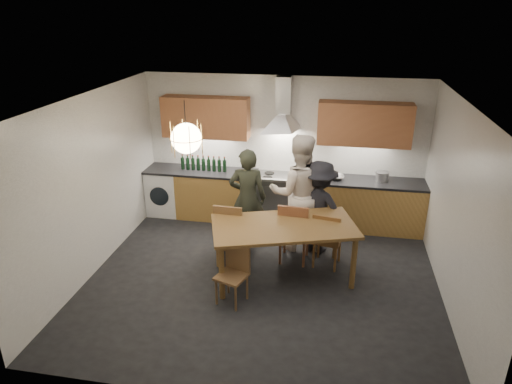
% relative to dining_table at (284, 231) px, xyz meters
% --- Properties ---
extents(ground, '(5.00, 5.00, 0.00)m').
position_rel_dining_table_xyz_m(ground, '(-0.28, -0.12, -0.75)').
color(ground, black).
rests_on(ground, ground).
extents(room_shell, '(5.02, 4.52, 2.61)m').
position_rel_dining_table_xyz_m(room_shell, '(-0.28, -0.12, 0.96)').
color(room_shell, white).
rests_on(room_shell, ground).
extents(counter_run, '(5.00, 0.62, 0.90)m').
position_rel_dining_table_xyz_m(counter_run, '(-0.26, 1.83, -0.30)').
color(counter_run, tan).
rests_on(counter_run, ground).
extents(range_stove, '(0.90, 0.60, 0.92)m').
position_rel_dining_table_xyz_m(range_stove, '(-0.28, 1.83, -0.31)').
color(range_stove, silver).
rests_on(range_stove, ground).
extents(wall_fixtures, '(4.30, 0.54, 1.10)m').
position_rel_dining_table_xyz_m(wall_fixtures, '(-0.28, 1.95, 1.12)').
color(wall_fixtures, '#B87246').
rests_on(wall_fixtures, ground).
extents(pendant_lamp, '(0.43, 0.43, 0.70)m').
position_rel_dining_table_xyz_m(pendant_lamp, '(-1.28, -0.22, 1.35)').
color(pendant_lamp, black).
rests_on(pendant_lamp, ground).
extents(dining_table, '(2.21, 1.57, 0.85)m').
position_rel_dining_table_xyz_m(dining_table, '(0.00, 0.00, 0.00)').
color(dining_table, brown).
rests_on(dining_table, ground).
extents(chair_back_left, '(0.45, 0.45, 0.97)m').
position_rel_dining_table_xyz_m(chair_back_left, '(-0.86, 0.31, -0.19)').
color(chair_back_left, brown).
rests_on(chair_back_left, ground).
extents(chair_back_mid, '(0.48, 0.48, 1.00)m').
position_rel_dining_table_xyz_m(chair_back_mid, '(0.10, 0.42, -0.18)').
color(chair_back_mid, brown).
rests_on(chair_back_mid, ground).
extents(chair_back_right, '(0.47, 0.47, 0.90)m').
position_rel_dining_table_xyz_m(chair_back_right, '(0.60, 0.37, -0.23)').
color(chair_back_right, brown).
rests_on(chair_back_right, ground).
extents(chair_front, '(0.47, 0.47, 0.82)m').
position_rel_dining_table_xyz_m(chair_front, '(-0.57, -0.66, -0.28)').
color(chair_front, brown).
rests_on(chair_front, ground).
extents(person_left, '(0.63, 0.45, 1.65)m').
position_rel_dining_table_xyz_m(person_left, '(-0.70, 0.89, 0.08)').
color(person_left, black).
rests_on(person_left, ground).
extents(person_mid, '(1.04, 0.88, 1.91)m').
position_rel_dining_table_xyz_m(person_mid, '(0.11, 0.95, 0.21)').
color(person_mid, beige).
rests_on(person_mid, ground).
extents(person_right, '(1.11, 0.86, 1.52)m').
position_rel_dining_table_xyz_m(person_right, '(0.45, 0.88, 0.01)').
color(person_right, black).
rests_on(person_right, ground).
extents(mixing_bowl, '(0.30, 0.30, 0.07)m').
position_rel_dining_table_xyz_m(mixing_bowl, '(0.69, 1.83, 0.18)').
color(mixing_bowl, '#B2B2B5').
rests_on(mixing_bowl, counter_run).
extents(stock_pot, '(0.27, 0.27, 0.15)m').
position_rel_dining_table_xyz_m(stock_pot, '(1.46, 1.88, 0.23)').
color(stock_pot, '#B0B0B3').
rests_on(stock_pot, counter_run).
extents(wine_bottles, '(0.86, 0.07, 0.28)m').
position_rel_dining_table_xyz_m(wine_bottles, '(-1.70, 1.84, 0.29)').
color(wine_bottles, black).
rests_on(wine_bottles, counter_run).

